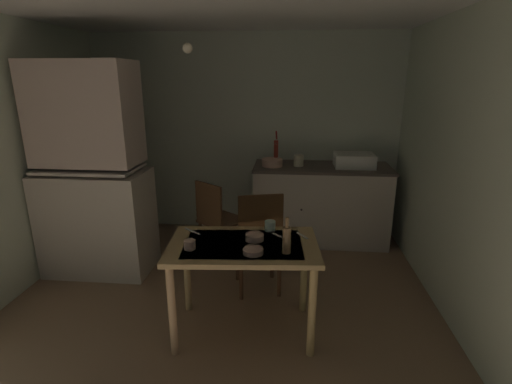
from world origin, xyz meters
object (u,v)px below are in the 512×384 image
object	(u,v)px
glass_bottle	(287,239)
chair_far_side	(259,242)
sink_basin	(354,160)
hand_pump	(276,150)
serving_bowl_wide	(253,251)
mug_dark	(270,226)
dining_table	(243,257)
hutch_cabinet	(93,179)
chair_by_counter	(218,218)
mixing_bowl_counter	(272,162)

from	to	relation	value
glass_bottle	chair_far_side	bearing A→B (deg)	110.04
sink_basin	hand_pump	distance (m)	0.89
chair_far_side	serving_bowl_wide	distance (m)	0.75
serving_bowl_wide	mug_dark	xyz separation A→B (m)	(0.09, 0.42, 0.02)
sink_basin	serving_bowl_wide	xyz separation A→B (m)	(-0.96, -1.95, -0.24)
chair_far_side	mug_dark	size ratio (longest dim) A/B	11.38
dining_table	glass_bottle	world-z (taller)	glass_bottle
glass_bottle	hutch_cabinet	bearing A→B (deg)	152.28
sink_basin	chair_by_counter	world-z (taller)	sink_basin
hutch_cabinet	chair_far_side	world-z (taller)	hutch_cabinet
glass_bottle	chair_by_counter	bearing A→B (deg)	119.31
mug_dark	chair_far_side	bearing A→B (deg)	111.52
sink_basin	hand_pump	bearing A→B (deg)	177.09
dining_table	serving_bowl_wide	xyz separation A→B (m)	(0.09, -0.15, 0.13)
hutch_cabinet	dining_table	world-z (taller)	hutch_cabinet
hutch_cabinet	glass_bottle	size ratio (longest dim) A/B	7.93
hand_pump	dining_table	xyz separation A→B (m)	(-0.16, -1.84, -0.46)
mixing_bowl_counter	chair_by_counter	xyz separation A→B (m)	(-0.54, -0.55, -0.49)
hand_pump	hutch_cabinet	bearing A→B (deg)	-150.53
hand_pump	chair_by_counter	distance (m)	1.07
mixing_bowl_counter	chair_by_counter	world-z (taller)	mixing_bowl_counter
mug_dark	glass_bottle	world-z (taller)	glass_bottle
dining_table	glass_bottle	xyz separation A→B (m)	(0.31, -0.12, 0.21)
dining_table	chair_far_side	world-z (taller)	chair_far_side
mug_dark	glass_bottle	size ratio (longest dim) A/B	0.33
hand_pump	chair_far_side	distance (m)	1.41
chair_by_counter	glass_bottle	world-z (taller)	glass_bottle
hutch_cabinet	chair_by_counter	xyz separation A→B (m)	(1.14, 0.32, -0.49)
serving_bowl_wide	glass_bottle	size ratio (longest dim) A/B	0.55
sink_basin	hand_pump	world-z (taller)	hand_pump
mug_dark	hutch_cabinet	bearing A→B (deg)	161.12
dining_table	chair_by_counter	xyz separation A→B (m)	(-0.42, 1.19, -0.16)
chair_far_side	mug_dark	bearing A→B (deg)	-68.48
mixing_bowl_counter	serving_bowl_wide	xyz separation A→B (m)	(-0.03, -1.90, -0.20)
chair_by_counter	mixing_bowl_counter	bearing A→B (deg)	45.65
mixing_bowl_counter	hutch_cabinet	bearing A→B (deg)	-152.47
mixing_bowl_counter	hand_pump	bearing A→B (deg)	68.22
serving_bowl_wide	sink_basin	bearing A→B (deg)	63.80
mixing_bowl_counter	chair_by_counter	size ratio (longest dim) A/B	0.27
serving_bowl_wide	glass_bottle	bearing A→B (deg)	7.63
hand_pump	mug_dark	bearing A→B (deg)	-89.15
dining_table	serving_bowl_wide	distance (m)	0.22
dining_table	mug_dark	world-z (taller)	mug_dark
chair_by_counter	mug_dark	world-z (taller)	chair_by_counter
sink_basin	mug_dark	bearing A→B (deg)	-119.56
chair_far_side	serving_bowl_wide	bearing A→B (deg)	-88.35
hutch_cabinet	mug_dark	bearing A→B (deg)	-18.88
glass_bottle	mixing_bowl_counter	bearing A→B (deg)	95.98
hutch_cabinet	mug_dark	world-z (taller)	hutch_cabinet
hutch_cabinet	dining_table	distance (m)	1.82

